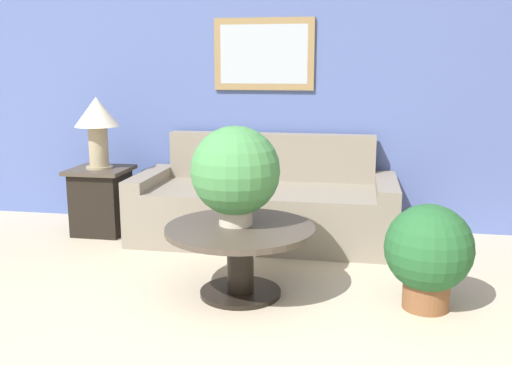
% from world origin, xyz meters
% --- Properties ---
extents(wall_back, '(7.62, 0.09, 2.60)m').
position_xyz_m(wall_back, '(-0.01, 3.37, 1.31)').
color(wall_back, '#5166A8').
rests_on(wall_back, ground_plane).
extents(couch_main, '(2.28, 0.95, 0.91)m').
position_xyz_m(couch_main, '(-0.39, 2.85, 0.30)').
color(couch_main, gray).
rests_on(couch_main, ground_plane).
extents(coffee_table, '(1.00, 1.00, 0.48)m').
position_xyz_m(coffee_table, '(-0.35, 1.56, 0.35)').
color(coffee_table, black).
rests_on(coffee_table, ground_plane).
extents(side_table, '(0.52, 0.52, 0.61)m').
position_xyz_m(side_table, '(-1.90, 2.78, 0.31)').
color(side_table, black).
rests_on(side_table, ground_plane).
extents(table_lamp, '(0.40, 0.40, 0.64)m').
position_xyz_m(table_lamp, '(-1.90, 2.78, 1.04)').
color(table_lamp, tan).
rests_on(table_lamp, side_table).
extents(potted_plant_on_table, '(0.59, 0.59, 0.66)m').
position_xyz_m(potted_plant_on_table, '(-0.38, 1.60, 0.83)').
color(potted_plant_on_table, beige).
rests_on(potted_plant_on_table, coffee_table).
extents(potted_plant_floor, '(0.55, 0.55, 0.68)m').
position_xyz_m(potted_plant_floor, '(0.86, 1.55, 0.37)').
color(potted_plant_floor, brown).
rests_on(potted_plant_floor, ground_plane).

